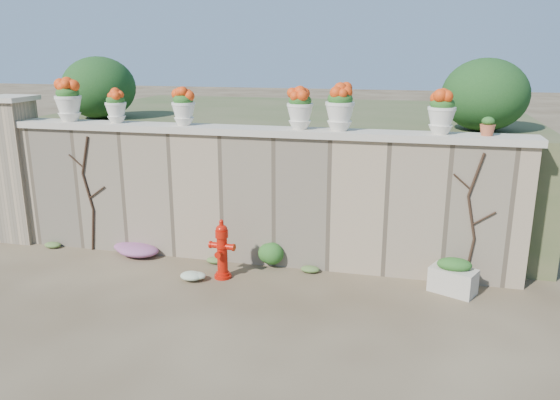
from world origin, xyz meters
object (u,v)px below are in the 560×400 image
(fire_hydrant, at_px, (222,249))
(planter_box, at_px, (453,277))
(urn_pot_0, at_px, (68,101))
(terracotta_pot, at_px, (488,127))

(fire_hydrant, xyz_separation_m, planter_box, (3.23, 0.28, -0.21))
(urn_pot_0, bearing_deg, fire_hydrant, -15.67)
(fire_hydrant, relative_size, terracotta_pot, 3.60)
(planter_box, relative_size, terracotta_pot, 2.80)
(fire_hydrant, distance_m, planter_box, 3.25)
(planter_box, xyz_separation_m, terracotta_pot, (0.31, 0.51, 1.98))
(planter_box, distance_m, terracotta_pot, 2.07)
(urn_pot_0, relative_size, terracotta_pot, 2.67)
(urn_pot_0, distance_m, terracotta_pot, 6.36)
(fire_hydrant, height_order, terracotta_pot, terracotta_pot)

